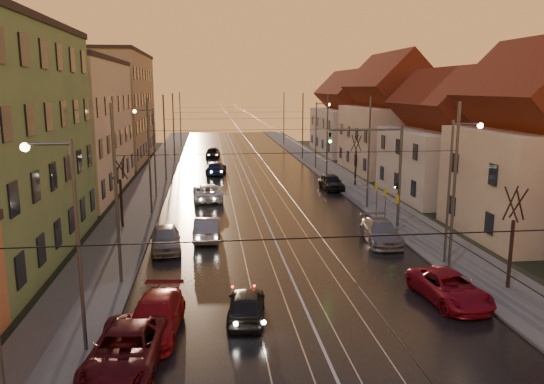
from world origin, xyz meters
name	(u,v)px	position (x,y,z in m)	size (l,w,h in m)	color
ground	(330,366)	(0.00, 0.00, 0.00)	(160.00, 160.00, 0.00)	black
road	(247,178)	(0.00, 40.00, 0.02)	(16.00, 120.00, 0.04)	black
sidewalk_left	(154,179)	(-10.00, 40.00, 0.07)	(4.00, 120.00, 0.15)	#4C4C4C
sidewalk_right	(337,176)	(10.00, 40.00, 0.07)	(4.00, 120.00, 0.15)	#4C4C4C
tram_rail_0	(227,178)	(-2.20, 40.00, 0.06)	(0.06, 120.00, 0.03)	gray
tram_rail_1	(240,178)	(-0.77, 40.00, 0.06)	(0.06, 120.00, 0.03)	gray
tram_rail_2	(254,177)	(0.77, 40.00, 0.06)	(0.06, 120.00, 0.03)	gray
tram_rail_3	(267,177)	(2.20, 40.00, 0.06)	(0.06, 120.00, 0.03)	gray
apartment_left_2	(62,128)	(-17.50, 34.00, 6.00)	(10.00, 20.00, 12.00)	beige
apartment_left_3	(108,108)	(-17.50, 58.00, 7.00)	(10.00, 24.00, 14.00)	tan
house_right_1	(536,154)	(17.00, 15.00, 5.45)	(8.67, 10.20, 10.80)	beige
house_right_2	(447,145)	(17.00, 28.00, 4.64)	(9.18, 12.24, 9.20)	beige
house_right_3	(391,122)	(17.00, 43.00, 5.80)	(9.18, 14.28, 11.50)	beige
house_right_4	(350,119)	(17.00, 61.00, 5.05)	(9.18, 16.32, 10.00)	beige
catenary_pole_l_1	(116,197)	(-8.60, 9.00, 4.50)	(0.16, 0.16, 9.00)	#595B60
catenary_pole_r_1	(454,189)	(8.60, 9.00, 4.50)	(0.16, 0.16, 9.00)	#595B60
catenary_pole_l_2	(149,157)	(-8.60, 24.00, 4.50)	(0.16, 0.16, 9.00)	#595B60
catenary_pole_r_2	(369,154)	(8.60, 24.00, 4.50)	(0.16, 0.16, 9.00)	#595B60
catenary_pole_l_3	(165,139)	(-8.60, 39.00, 4.50)	(0.16, 0.16, 9.00)	#595B60
catenary_pole_r_3	(327,137)	(8.60, 39.00, 4.50)	(0.16, 0.16, 9.00)	#595B60
catenary_pole_l_4	(174,128)	(-8.60, 54.00, 4.50)	(0.16, 0.16, 9.00)	#595B60
catenary_pole_r_4	(303,127)	(8.60, 54.00, 4.50)	(0.16, 0.16, 9.00)	#595B60
catenary_pole_l_5	(180,120)	(-8.60, 72.00, 4.50)	(0.16, 0.16, 9.00)	#595B60
catenary_pole_r_5	(284,119)	(8.60, 72.00, 4.50)	(0.16, 0.16, 9.00)	#595B60
street_lamp_0	(68,226)	(-9.10, 2.00, 4.89)	(1.75, 0.32, 8.00)	#595B60
street_lamp_1	(455,178)	(9.10, 10.00, 4.89)	(1.75, 0.32, 8.00)	#595B60
street_lamp_2	(151,144)	(-9.10, 30.00, 4.89)	(1.75, 0.32, 8.00)	#595B60
street_lamp_3	(319,128)	(9.10, 46.00, 4.89)	(1.75, 0.32, 8.00)	#595B60
traffic_light_mast	(386,163)	(7.99, 18.00, 4.60)	(5.30, 0.32, 7.20)	#595B60
bare_tree_0	(121,194)	(-10.20, 20.00, 2.49)	(1.09, 1.09, 5.11)	black
bare_tree_1	(512,241)	(10.20, 6.00, 2.49)	(1.09, 1.09, 5.11)	black
bare_tree_2	(356,161)	(10.40, 34.00, 2.49)	(1.09, 1.09, 5.11)	black
driving_car_0	(246,305)	(-2.67, 4.24, 0.65)	(1.55, 3.84, 1.31)	black
driving_car_1	(207,228)	(-4.32, 16.67, 0.73)	(1.55, 4.45, 1.47)	#99999E
driving_car_2	(207,192)	(-4.30, 28.72, 0.73)	(2.43, 5.28, 1.47)	silver
driving_car_3	(216,168)	(-3.33, 42.97, 0.72)	(2.01, 4.94, 1.43)	#161F44
driving_car_4	(213,152)	(-3.54, 58.00, 0.77)	(1.82, 4.51, 1.54)	black
parked_left_1	(126,351)	(-7.13, 0.60, 0.72)	(2.40, 5.21, 1.45)	#510D14
parked_left_2	(155,317)	(-6.39, 3.36, 0.71)	(1.98, 4.88, 1.42)	maroon
parked_left_3	(166,238)	(-6.81, 14.52, 0.75)	(1.76, 4.38, 1.49)	#95959A
parked_right_0	(449,288)	(6.72, 4.97, 0.68)	(2.25, 4.89, 1.36)	maroon
parked_right_1	(381,232)	(6.62, 14.54, 0.72)	(2.02, 4.98, 1.44)	gray
parked_right_2	(331,182)	(7.58, 32.36, 0.75)	(1.77, 4.39, 1.50)	black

